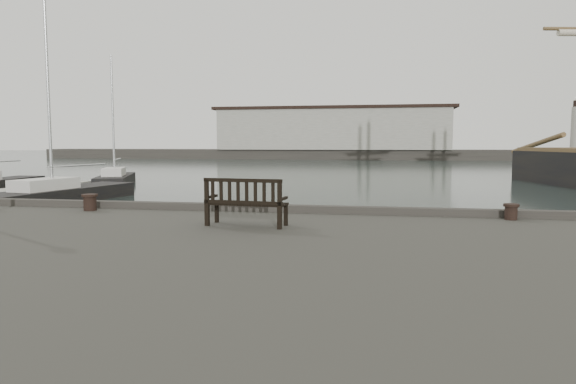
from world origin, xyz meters
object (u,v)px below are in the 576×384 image
Objects in this scene: yacht_d at (116,182)px; bench at (246,211)px; bollard_left at (90,202)px; yacht_c at (60,198)px; bollard_right at (511,212)px.

bench is at bearing -77.71° from yacht_d.
yacht_d is at bearing 117.75° from bollard_left.
bollard_left is at bearing -43.89° from yacht_c.
yacht_c reaches higher than bench.
bench is at bearing -19.85° from bollard_left.
bench is 0.13× the size of yacht_c.
yacht_d is (-13.15, 24.99, -1.54)m from bollard_left.
yacht_c is 1.28× the size of yacht_d.
yacht_c is at bearing -96.72° from yacht_d.
bollard_right is 0.03× the size of yacht_d.
bollard_left is 0.04× the size of yacht_d.
bench reaches higher than bollard_right.
bollard_right is at bearing 23.93° from bench.
bollard_left is 28.28m from yacht_d.
bollard_left is at bearing 165.35° from bench.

